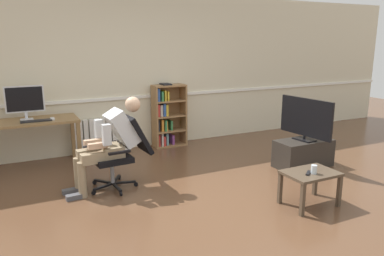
# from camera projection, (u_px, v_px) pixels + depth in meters

# --- Properties ---
(ground_plane) EXTENTS (18.00, 18.00, 0.00)m
(ground_plane) POSITION_uv_depth(u_px,v_px,m) (212.00, 198.00, 4.63)
(ground_plane) COLOR brown
(back_wall) EXTENTS (12.00, 0.13, 2.70)m
(back_wall) POSITION_uv_depth(u_px,v_px,m) (139.00, 72.00, 6.63)
(back_wall) COLOR beige
(back_wall) RESTS_ON ground_plane
(computer_desk) EXTENTS (1.27, 0.65, 0.76)m
(computer_desk) POSITION_uv_depth(u_px,v_px,m) (34.00, 127.00, 5.56)
(computer_desk) COLOR olive
(computer_desk) RESTS_ON ground_plane
(imac_monitor) EXTENTS (0.54, 0.14, 0.50)m
(imac_monitor) POSITION_uv_depth(u_px,v_px,m) (25.00, 100.00, 5.50)
(imac_monitor) COLOR silver
(imac_monitor) RESTS_ON computer_desk
(keyboard) EXTENTS (0.43, 0.12, 0.02)m
(keyboard) POSITION_uv_depth(u_px,v_px,m) (36.00, 121.00, 5.42)
(keyboard) COLOR black
(keyboard) RESTS_ON computer_desk
(computer_mouse) EXTENTS (0.06, 0.10, 0.03)m
(computer_mouse) POSITION_uv_depth(u_px,v_px,m) (52.00, 119.00, 5.54)
(computer_mouse) COLOR white
(computer_mouse) RESTS_ON computer_desk
(bookshelf) EXTENTS (0.60, 0.29, 1.15)m
(bookshelf) POSITION_uv_depth(u_px,v_px,m) (167.00, 116.00, 6.81)
(bookshelf) COLOR olive
(bookshelf) RESTS_ON ground_plane
(radiator) EXTENTS (0.94, 0.08, 0.60)m
(radiator) POSITION_uv_depth(u_px,v_px,m) (101.00, 136.00, 6.44)
(radiator) COLOR white
(radiator) RESTS_ON ground_plane
(office_chair) EXTENTS (0.84, 0.62, 0.96)m
(office_chair) POSITION_uv_depth(u_px,v_px,m) (123.00, 149.00, 4.91)
(office_chair) COLOR black
(office_chair) RESTS_ON ground_plane
(person_seated) EXTENTS (1.05, 0.41, 1.20)m
(person_seated) POSITION_uv_depth(u_px,v_px,m) (110.00, 141.00, 4.80)
(person_seated) COLOR #937F60
(person_seated) RESTS_ON ground_plane
(tv_stand) EXTENTS (0.88, 0.43, 0.42)m
(tv_stand) POSITION_uv_depth(u_px,v_px,m) (303.00, 153.00, 5.75)
(tv_stand) COLOR #2D2823
(tv_stand) RESTS_ON ground_plane
(tv_screen) EXTENTS (0.23, 0.95, 0.64)m
(tv_screen) POSITION_uv_depth(u_px,v_px,m) (306.00, 118.00, 5.63)
(tv_screen) COLOR black
(tv_screen) RESTS_ON tv_stand
(coffee_table) EXTENTS (0.62, 0.44, 0.41)m
(coffee_table) POSITION_uv_depth(u_px,v_px,m) (310.00, 177.00, 4.38)
(coffee_table) COLOR #4C3D2D
(coffee_table) RESTS_ON ground_plane
(drinking_glass) EXTENTS (0.07, 0.07, 0.10)m
(drinking_glass) POSITION_uv_depth(u_px,v_px,m) (314.00, 169.00, 4.29)
(drinking_glass) COLOR silver
(drinking_glass) RESTS_ON coffee_table
(spare_remote) EXTENTS (0.14, 0.12, 0.02)m
(spare_remote) POSITION_uv_depth(u_px,v_px,m) (308.00, 173.00, 4.30)
(spare_remote) COLOR black
(spare_remote) RESTS_ON coffee_table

